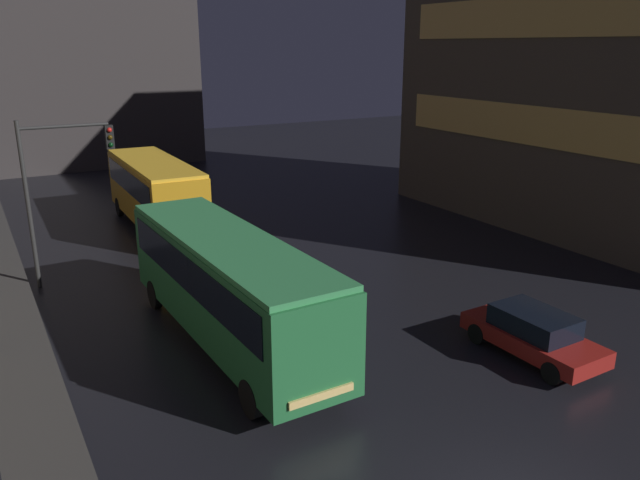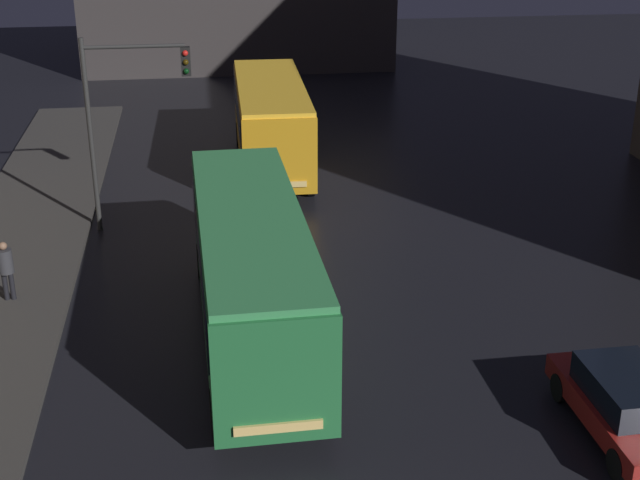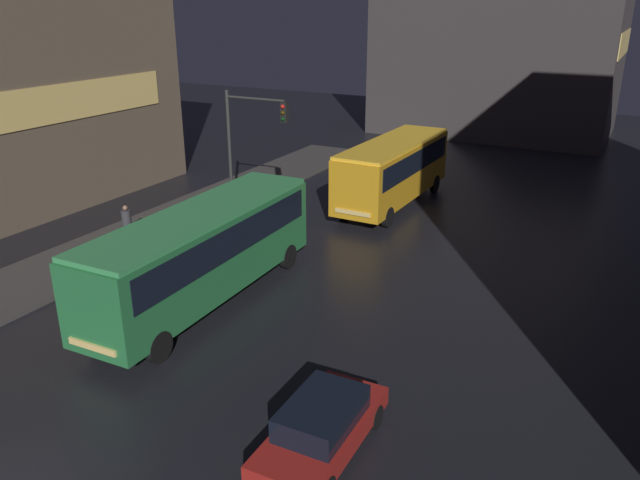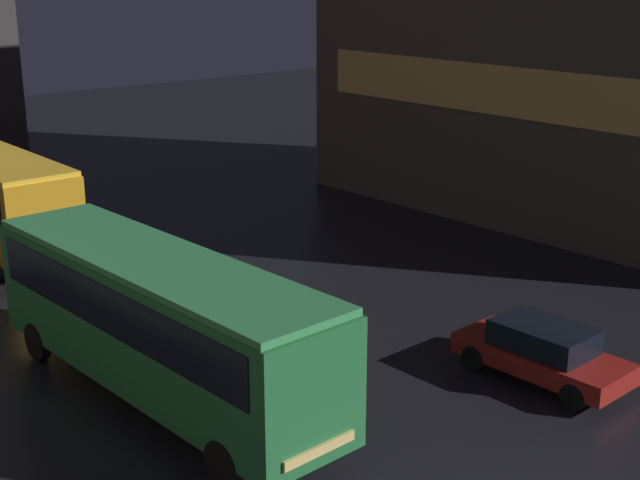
{
  "view_description": "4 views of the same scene",
  "coord_description": "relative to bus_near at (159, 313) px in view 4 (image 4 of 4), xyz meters",
  "views": [
    {
      "loc": [
        -8.43,
        -6.75,
        8.83
      ],
      "look_at": [
        2.09,
        11.54,
        2.23
      ],
      "focal_mm": 35.0,
      "sensor_mm": 36.0,
      "label": 1
    },
    {
      "loc": [
        -3.15,
        -10.23,
        11.1
      ],
      "look_at": [
        -0.01,
        12.64,
        1.41
      ],
      "focal_mm": 50.0,
      "sensor_mm": 36.0,
      "label": 2
    },
    {
      "loc": [
        11.07,
        -6.22,
        10.2
      ],
      "look_at": [
        1.49,
        11.78,
        2.34
      ],
      "focal_mm": 35.0,
      "sensor_mm": 36.0,
      "label": 3
    },
    {
      "loc": [
        -11.68,
        -6.69,
        9.64
      ],
      "look_at": [
        3.36,
        10.48,
        2.58
      ],
      "focal_mm": 50.0,
      "sensor_mm": 36.0,
      "label": 4
    }
  ],
  "objects": [
    {
      "name": "bus_near",
      "position": [
        0.0,
        0.0,
        0.0
      ],
      "size": [
        2.83,
        10.81,
        3.44
      ],
      "rotation": [
        0.0,
        0.0,
        3.17
      ],
      "color": "#236B38",
      "rests_on": "ground"
    },
    {
      "name": "building_right_block",
      "position": [
        21.7,
        3.86,
        6.09
      ],
      "size": [
        10.07,
        19.87,
        16.43
      ],
      "color": "#4C4238",
      "rests_on": "ground"
    },
    {
      "name": "car_taxi",
      "position": [
        7.45,
        -5.18,
        -1.39
      ],
      "size": [
        1.88,
        4.26,
        1.41
      ],
      "rotation": [
        0.0,
        0.0,
        3.16
      ],
      "color": "maroon",
      "rests_on": "ground"
    }
  ]
}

